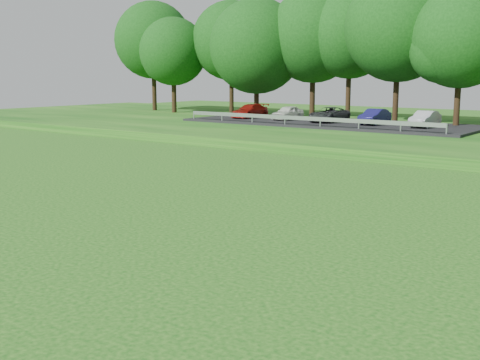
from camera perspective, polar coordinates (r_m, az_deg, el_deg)
The scene contains 1 object.
parking_lot at distance 49.94m, azimuth 8.01°, elevation 5.77°, with size 24.00×9.00×1.38m.
Camera 1 is at (-0.19, -10.76, 4.70)m, focal length 45.00 mm.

